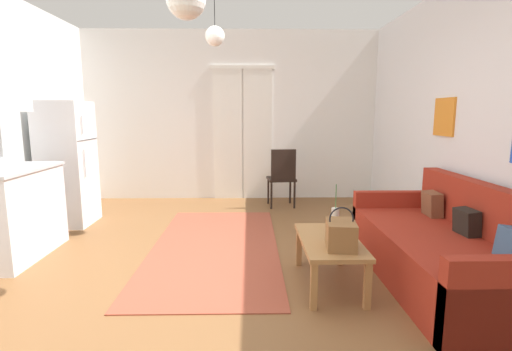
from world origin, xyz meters
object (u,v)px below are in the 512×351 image
at_px(handbag, 341,234).
at_px(pendant_lamp_far, 215,36).
at_px(couch, 447,252).
at_px(coffee_table, 329,245).
at_px(refrigerator, 68,164).
at_px(bamboo_vase, 335,218).
at_px(accent_chair, 282,175).

relative_size(handbag, pendant_lamp_far, 0.53).
distance_m(couch, coffee_table, 1.02).
xyz_separation_m(refrigerator, pendant_lamp_far, (1.99, -0.57, 1.49)).
distance_m(couch, handbag, 1.03).
height_order(handbag, pendant_lamp_far, pendant_lamp_far).
xyz_separation_m(handbag, refrigerator, (-3.09, 2.08, 0.29)).
xyz_separation_m(couch, handbag, (-0.98, -0.22, 0.24)).
xyz_separation_m(bamboo_vase, handbag, (-0.07, -0.50, 0.01)).
relative_size(handbag, refrigerator, 0.21).
distance_m(couch, accent_chair, 2.96).
height_order(couch, coffee_table, couch).
height_order(couch, refrigerator, refrigerator).
relative_size(bamboo_vase, refrigerator, 0.26).
height_order(couch, handbag, couch).
relative_size(refrigerator, accent_chair, 1.75).
xyz_separation_m(coffee_table, handbag, (0.04, -0.21, 0.17)).
bearing_deg(coffee_table, pendant_lamp_far, 128.78).
distance_m(handbag, pendant_lamp_far, 2.58).
relative_size(couch, coffee_table, 2.19).
relative_size(coffee_table, handbag, 2.82).
bearing_deg(couch, coffee_table, -179.19).
relative_size(coffee_table, bamboo_vase, 2.25).
bearing_deg(pendant_lamp_far, accent_chair, 57.99).
bearing_deg(accent_chair, couch, 108.69).
height_order(bamboo_vase, handbag, bamboo_vase).
height_order(bamboo_vase, pendant_lamp_far, pendant_lamp_far).
height_order(refrigerator, pendant_lamp_far, pendant_lamp_far).
distance_m(coffee_table, bamboo_vase, 0.35).
height_order(coffee_table, accent_chair, accent_chair).
relative_size(bamboo_vase, pendant_lamp_far, 0.66).
relative_size(bamboo_vase, accent_chair, 0.45).
relative_size(couch, refrigerator, 1.27).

